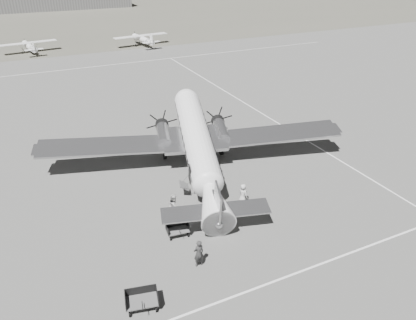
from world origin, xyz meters
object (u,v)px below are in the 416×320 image
object	(u,v)px
light_plane_left	(29,47)
light_plane_right	(142,40)
ground_crew	(199,253)
ramp_agent	(174,206)
baggage_cart_near	(178,230)
dc3_airliner	(198,146)
baggage_cart_far	(142,301)
passenger	(243,194)

from	to	relation	value
light_plane_left	light_plane_right	xyz separation A→B (m)	(20.89, -3.10, 0.09)
ground_crew	ramp_agent	bearing A→B (deg)	-99.29
light_plane_right	baggage_cart_near	distance (m)	61.81
dc3_airliner	ground_crew	size ratio (longest dim) A/B	14.68
light_plane_left	baggage_cart_far	size ratio (longest dim) A/B	5.62
light_plane_left	light_plane_right	world-z (taller)	light_plane_right
light_plane_right	ground_crew	world-z (taller)	light_plane_right
baggage_cart_near	ground_crew	bearing A→B (deg)	-82.06
dc3_airliner	passenger	bearing A→B (deg)	-62.95
dc3_airliner	ramp_agent	bearing A→B (deg)	-113.27
light_plane_left	ramp_agent	world-z (taller)	light_plane_left
ramp_agent	passenger	distance (m)	5.42
ground_crew	ramp_agent	distance (m)	5.38
light_plane_right	ground_crew	size ratio (longest dim) A/B	6.04
dc3_airliner	ramp_agent	size ratio (longest dim) A/B	14.24
light_plane_left	ramp_agent	bearing A→B (deg)	-93.42
light_plane_left	passenger	bearing A→B (deg)	-88.50
light_plane_right	passenger	size ratio (longest dim) A/B	6.97
passenger	ground_crew	bearing A→B (deg)	115.47
baggage_cart_far	passenger	distance (m)	12.03
dc3_airliner	passenger	xyz separation A→B (m)	(1.16, -5.74, -1.80)
light_plane_left	ramp_agent	size ratio (longest dim) A/B	5.42
baggage_cart_near	passenger	size ratio (longest dim) A/B	0.99
baggage_cart_near	passenger	distance (m)	6.18
light_plane_left	baggage_cart_near	size ratio (longest dim) A/B	6.51
light_plane_right	baggage_cart_far	bearing A→B (deg)	-114.92
baggage_cart_far	light_plane_left	bearing A→B (deg)	102.59
light_plane_left	ground_crew	bearing A→B (deg)	-94.26
light_plane_left	passenger	xyz separation A→B (m)	(10.68, -61.18, -0.27)
ramp_agent	light_plane_left	bearing A→B (deg)	35.67
dc3_airliner	ground_crew	world-z (taller)	dc3_airliner
baggage_cart_near	ramp_agent	xyz separation A→B (m)	(0.58, 2.07, 0.51)
dc3_airliner	ramp_agent	xyz separation A→B (m)	(-4.23, -5.25, -1.64)
light_plane_right	ramp_agent	distance (m)	59.66
baggage_cart_near	ramp_agent	world-z (taller)	ramp_agent
baggage_cart_far	ground_crew	xyz separation A→B (m)	(4.15, 1.73, 0.41)
baggage_cart_near	baggage_cart_far	xyz separation A→B (m)	(-4.08, -5.02, 0.07)
light_plane_left	passenger	size ratio (longest dim) A/B	6.45
ramp_agent	passenger	world-z (taller)	ramp_agent
light_plane_left	ground_crew	world-z (taller)	light_plane_left
baggage_cart_near	light_plane_left	bearing A→B (deg)	101.00
baggage_cart_near	ground_crew	xyz separation A→B (m)	(0.07, -3.29, 0.48)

